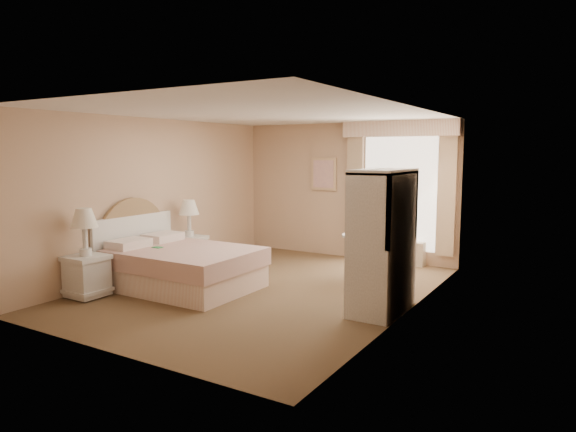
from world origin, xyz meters
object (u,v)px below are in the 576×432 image
Objects in this scene: bed at (179,265)px; armoire at (383,253)px; nightstand_near at (86,264)px; round_table at (363,249)px; cafe_chair at (384,252)px; nightstand_far at (190,243)px.

bed is 1.17× the size of armoire.
armoire is at bearing 22.14° from nightstand_near.
cafe_chair is at bearing -25.88° from round_table.
round_table is 1.74m from armoire.
bed is 1.80× the size of nightstand_far.
armoire reaches higher than round_table.
bed reaches higher than round_table.
bed is at bearing -136.80° from round_table.
nightstand_far is (-0.00, 2.06, -0.02)m from nightstand_near.
armoire is at bearing -8.93° from nightstand_far.
nightstand_far is 1.68× the size of round_table.
cafe_chair is at bearing 12.29° from nightstand_far.
round_table is at bearing 46.96° from nightstand_near.
nightstand_near is at bearing -157.86° from armoire.
nightstand_far is 1.38× the size of cafe_chair.
armoire reaches higher than cafe_chair.
cafe_chair is (0.43, -0.21, 0.03)m from round_table.
nightstand_near is (-0.71, -1.03, 0.12)m from bed.
bed is 2.82m from round_table.
nightstand_far is at bearing 90.00° from nightstand_near.
armoire is (2.94, 0.45, 0.40)m from bed.
cafe_chair reaches higher than round_table.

